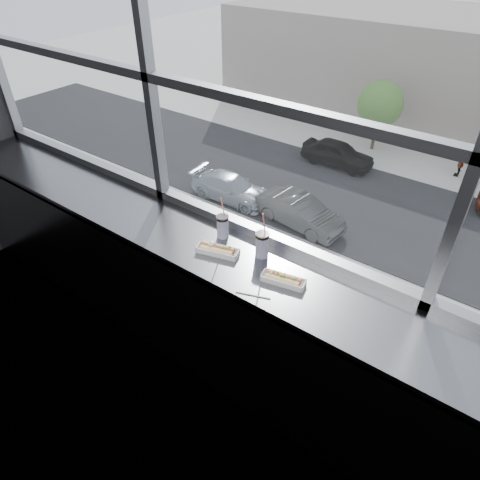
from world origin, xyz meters
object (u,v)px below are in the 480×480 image
Objects in this scene: hotdog_tray_left at (218,250)px; car_near_a at (231,184)px; car_far_a at (338,149)px; tree_left at (380,105)px; loose_straw at (253,295)px; soda_cup_left at (223,225)px; hotdog_tray_right at (283,279)px; pedestrian_b at (461,162)px; soda_cup_right at (262,243)px; car_near_b at (300,207)px; wrapper at (209,243)px.

car_near_a is (-12.40, 16.31, -11.05)m from hotdog_tray_left.
tree_left is at bearing -13.70° from car_far_a.
tree_left is (-8.64, 28.50, -8.70)m from loose_straw.
car_near_a is (-12.31, 16.15, -11.12)m from soda_cup_left.
hotdog_tray_left is at bearing -62.30° from soda_cup_left.
hotdog_tray_right reaches higher than car_near_a.
hotdog_tray_left reaches higher than pedestrian_b.
car_far_a is at bearing 110.72° from soda_cup_left.
soda_cup_left is 0.06× the size of tree_left.
car_near_b is at bearing 116.06° from soda_cup_right.
soda_cup_left is (-0.09, 0.16, 0.06)m from hotdog_tray_left.
hotdog_tray_right is 0.82× the size of soda_cup_right.
soda_cup_right reaches higher than tree_left.
loose_straw is (-0.08, -0.19, -0.02)m from hotdog_tray_right.
soda_cup_right reaches higher than soda_cup_left.
soda_cup_left is 23.15m from car_near_a.
soda_cup_right is at bearing 96.26° from loose_straw.
soda_cup_left is 0.33m from soda_cup_right.
car_far_a reaches higher than pedestrian_b.
hotdog_tray_right is at bearing -146.82° from car_near_b.
soda_cup_left is at bearing -144.56° from car_near_a.
hotdog_tray_left reaches higher than tree_left.
car_far_a is 3.30× the size of pedestrian_b.
hotdog_tray_right is 1.34× the size of loose_straw.
soda_cup_right is 23.34m from car_near_a.
pedestrian_b is at bearing -44.55° from car_near_a.
soda_cup_left is 28.06m from car_far_a.
hotdog_tray_right is at bearing 5.02° from pedestrian_b.
soda_cup_right is at bearing -73.26° from tree_left.
car_near_a is (-12.64, 16.16, -11.12)m from soda_cup_right.
soda_cup_left reaches higher than loose_straw.
car_near_b is (-7.56, 16.27, -10.93)m from wrapper.
hotdog_tray_right is 0.13× the size of pedestrian_b.
soda_cup_left is 0.94× the size of soda_cup_right.
hotdog_tray_right is 0.87× the size of soda_cup_left.
loose_straw reaches higher than car_near_a.
car_far_a is at bearing 94.99° from hotdog_tray_left.
wrapper is at bearing 164.89° from hotdog_tray_right.
car_near_a is at bearing 127.33° from soda_cup_left.
soda_cup_right is (-0.24, 0.14, 0.07)m from hotdog_tray_right.
hotdog_tray_right is 21.26m from car_near_b.
hotdog_tray_left is at bearing 4.03° from pedestrian_b.
wrapper reaches higher than loose_straw.
pedestrian_b is at bearing 74.95° from loose_straw.
wrapper is 0.02× the size of tree_left.
pedestrian_b is (5.72, 11.34, -0.11)m from car_near_b.
car_far_a is at bearing 111.38° from soda_cup_right.
hotdog_tray_right is 2.50× the size of wrapper.
car_far_a is (-9.14, 24.15, -10.99)m from soda_cup_left.
soda_cup_right is 0.05× the size of car_far_a.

